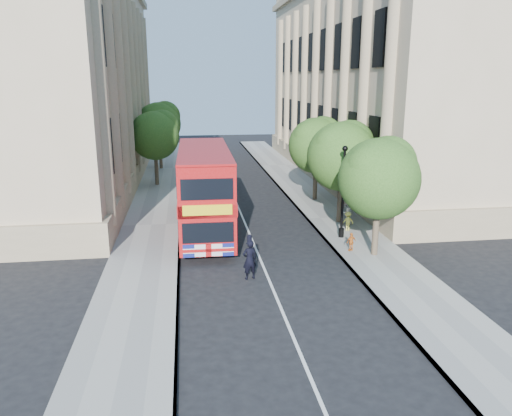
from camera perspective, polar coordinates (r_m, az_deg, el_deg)
name	(u,v)px	position (r m, az deg, el deg)	size (l,w,h in m)	color
ground	(272,287)	(21.99, 1.81, -8.96)	(120.00, 120.00, 0.00)	black
pavement_right	(333,218)	(32.45, 8.84, -1.17)	(3.50, 80.00, 0.12)	gray
pavement_left	(152,225)	(31.19, -11.85, -1.96)	(3.50, 80.00, 0.12)	gray
building_right	(380,76)	(47.14, 13.95, 14.47)	(12.00, 38.00, 18.00)	tan
building_left	(56,75)	(45.05, -21.92, 13.88)	(12.00, 38.00, 18.00)	tan
tree_right_near	(380,174)	(25.13, 13.96, 3.76)	(4.00, 4.00, 6.08)	#473828
tree_right_mid	(342,153)	(30.66, 9.85, 6.26)	(4.20, 4.20, 6.37)	#473828
tree_right_far	(317,142)	(36.39, 6.97, 7.45)	(4.00, 4.00, 6.15)	#473828
tree_left_far	(155,133)	(42.18, -11.45, 8.42)	(4.00, 4.00, 6.30)	#473828
tree_left_back	(160,121)	(50.11, -10.97, 9.69)	(4.20, 4.20, 6.65)	#473828
lamp_post	(343,196)	(27.93, 9.90, 1.40)	(0.32, 0.32, 5.16)	black
double_decker_bus	(205,189)	(28.55, -5.89, 2.20)	(2.97, 10.59, 4.87)	#A50B0C
box_van	(199,192)	(33.58, -6.55, 1.86)	(2.35, 5.21, 2.92)	black
police_constable	(250,260)	(22.45, -0.74, -5.92)	(0.67, 0.44, 1.84)	black
woman_pedestrian	(346,213)	(30.61, 10.30, -0.53)	(0.78, 0.60, 1.60)	silver
child_a	(351,242)	(26.25, 10.83, -3.81)	(0.58, 0.24, 0.98)	orange
child_b	(348,221)	(29.69, 10.43, -1.48)	(0.73, 0.42, 1.12)	#F2E852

